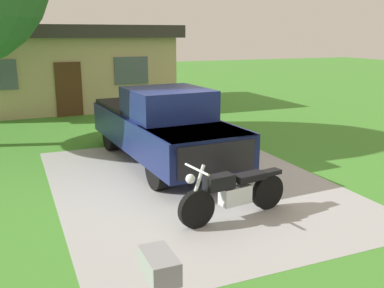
% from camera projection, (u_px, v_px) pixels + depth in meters
% --- Properties ---
extents(ground_plane, '(80.00, 80.00, 0.00)m').
position_uv_depth(ground_plane, '(191.00, 183.00, 9.39)').
color(ground_plane, '#43882E').
extents(driveway_pad, '(5.72, 7.61, 0.01)m').
position_uv_depth(driveway_pad, '(191.00, 183.00, 9.39)').
color(driveway_pad, '#A5A5A5').
rests_on(driveway_pad, ground).
extents(motorcycle, '(2.20, 0.72, 1.09)m').
position_uv_depth(motorcycle, '(233.00, 192.00, 7.52)').
color(motorcycle, black).
rests_on(motorcycle, ground).
extents(pickup_truck, '(2.33, 5.73, 1.90)m').
position_uv_depth(pickup_truck, '(161.00, 125.00, 10.79)').
color(pickup_truck, black).
rests_on(pickup_truck, ground).
extents(mailbox, '(0.26, 0.48, 1.26)m').
position_uv_depth(mailbox, '(160.00, 282.00, 3.89)').
color(mailbox, '#4C3823').
rests_on(mailbox, ground).
extents(neighbor_house, '(9.60, 5.60, 3.50)m').
position_uv_depth(neighbor_house, '(60.00, 66.00, 18.89)').
color(neighbor_house, tan).
rests_on(neighbor_house, ground).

